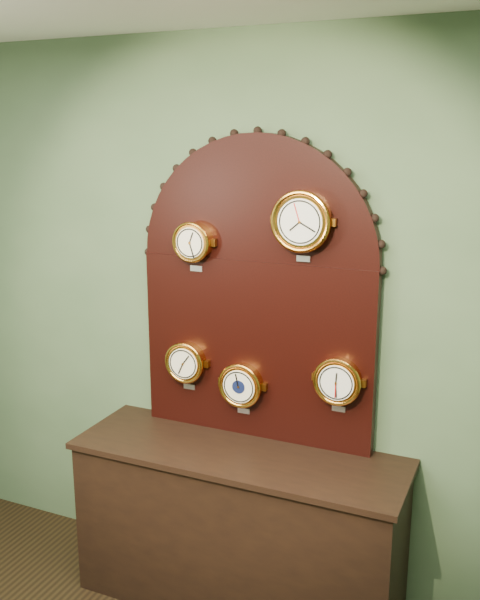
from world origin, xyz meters
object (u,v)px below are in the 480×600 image
at_px(hygrometer, 186,362).
at_px(arabic_clock, 302,221).
at_px(roman_clock, 193,242).
at_px(display_board, 257,282).
at_px(tide_clock, 338,381).
at_px(barometer, 241,385).
at_px(shop_counter, 238,530).

bearing_deg(hygrometer, arabic_clock, -0.15).
bearing_deg(arabic_clock, roman_clock, 179.79).
height_order(display_board, arabic_clock, display_board).
bearing_deg(display_board, hygrometer, -169.63).
xyz_separation_m(roman_clock, hygrometer, (-0.05, -0.00, -0.62)).
relative_size(hygrometer, tide_clock, 0.95).
xyz_separation_m(arabic_clock, tide_clock, (0.19, 0.00, -0.73)).
height_order(display_board, tide_clock, display_board).
distance_m(display_board, tide_clock, 0.61).
relative_size(barometer, tide_clock, 1.00).
relative_size(shop_counter, roman_clock, 6.34).
distance_m(roman_clock, arabic_clock, 0.57).
height_order(hygrometer, tide_clock, tide_clock).
xyz_separation_m(hygrometer, barometer, (0.31, -0.00, -0.08)).
bearing_deg(hygrometer, display_board, 10.37).
distance_m(shop_counter, hygrometer, 0.88).
height_order(display_board, hygrometer, display_board).
relative_size(display_board, barometer, 5.47).
distance_m(shop_counter, tide_clock, 0.93).
relative_size(shop_counter, hygrometer, 5.98).
bearing_deg(roman_clock, arabic_clock, -0.21).
height_order(shop_counter, hygrometer, hygrometer).
relative_size(display_board, roman_clock, 6.06).
bearing_deg(shop_counter, display_board, 90.00).
bearing_deg(display_board, roman_clock, -168.03).
distance_m(shop_counter, arabic_clock, 1.57).
xyz_separation_m(display_board, barometer, (-0.05, -0.07, -0.52)).
bearing_deg(arabic_clock, tide_clock, 0.37).
height_order(arabic_clock, tide_clock, arabic_clock).
bearing_deg(hygrometer, roman_clock, 0.46).
bearing_deg(barometer, roman_clock, 179.81).
bearing_deg(tide_clock, roman_clock, 179.94).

